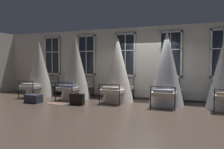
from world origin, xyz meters
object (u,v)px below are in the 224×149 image
at_px(cot_second, 76,68).
at_px(cot_third, 118,71).
at_px(cot_fourth, 166,69).
at_px(cot_first, 39,70).
at_px(suitcase_dark, 77,99).
at_px(travel_trunk, 33,99).

height_order(cot_second, cot_third, cot_second).
relative_size(cot_second, cot_fourth, 0.98).
bearing_deg(cot_second, cot_fourth, -90.15).
bearing_deg(cot_fourth, cot_first, 88.79).
relative_size(cot_fourth, suitcase_dark, 5.11).
xyz_separation_m(cot_second, travel_trunk, (-1.01, -1.61, -1.19)).
height_order(cot_first, suitcase_dark, cot_first).
xyz_separation_m(cot_fourth, suitcase_dark, (-3.18, -1.29, -1.16)).
bearing_deg(cot_fourth, cot_second, 88.13).
height_order(cot_third, suitcase_dark, cot_third).
bearing_deg(cot_second, travel_trunk, 148.77).
relative_size(cot_first, cot_fourth, 0.93).
bearing_deg(cot_third, cot_first, 90.68).
height_order(cot_fourth, travel_trunk, cot_fourth).
bearing_deg(cot_third, cot_fourth, -91.44).
height_order(cot_second, cot_fourth, cot_fourth).
xyz_separation_m(cot_third, cot_fourth, (2.01, -0.06, 0.10)).
distance_m(cot_first, cot_third, 4.06).
bearing_deg(cot_second, cot_first, 91.83).
distance_m(cot_third, suitcase_dark, 2.08).
height_order(cot_second, suitcase_dark, cot_second).
bearing_deg(suitcase_dark, cot_second, 122.05).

